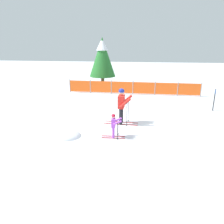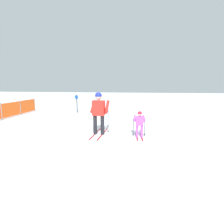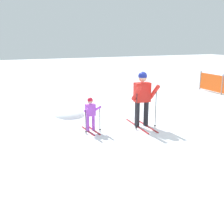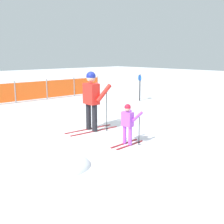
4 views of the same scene
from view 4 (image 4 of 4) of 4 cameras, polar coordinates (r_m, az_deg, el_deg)
ground_plane at (r=8.37m, az=-4.13°, el=-3.08°), size 60.00×60.00×0.00m
skier_adult at (r=7.83m, az=-4.10°, el=3.30°), size 1.59×0.73×1.67m
skier_child at (r=6.64m, az=3.26°, el=-1.88°), size 0.94×0.50×0.99m
safety_fence at (r=13.09m, az=-19.10°, el=3.83°), size 9.38×0.26×0.97m
trail_marker at (r=13.03m, az=5.67°, el=5.60°), size 0.11×0.27×1.22m
snow_mound at (r=5.55m, az=-10.51°, el=-11.10°), size 1.23×1.04×0.49m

